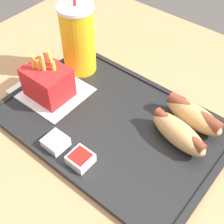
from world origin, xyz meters
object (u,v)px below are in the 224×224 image
(soda_cup, at_px, (78,39))
(hot_dog_far, at_px, (193,115))
(hot_dog_near, at_px, (178,133))
(sauce_cup_mayo, at_px, (56,142))
(fries_carton, at_px, (48,82))
(sauce_cup_ketchup, at_px, (81,159))

(soda_cup, xyz_separation_m, hot_dog_far, (0.31, 0.02, -0.06))
(hot_dog_far, distance_m, hot_dog_near, 0.06)
(soda_cup, height_order, sauce_cup_mayo, soda_cup)
(soda_cup, xyz_separation_m, hot_dog_near, (0.31, -0.04, -0.06))
(soda_cup, distance_m, hot_dog_near, 0.32)
(fries_carton, distance_m, sauce_cup_mayo, 0.15)
(hot_dog_near, xyz_separation_m, fries_carton, (-0.30, -0.07, 0.01))
(soda_cup, bearing_deg, sauce_cup_mayo, -58.07)
(hot_dog_near, bearing_deg, sauce_cup_ketchup, -125.11)
(hot_dog_far, xyz_separation_m, sauce_cup_ketchup, (-0.11, -0.22, -0.01))
(hot_dog_near, relative_size, sauce_cup_ketchup, 3.30)
(soda_cup, distance_m, sauce_cup_mayo, 0.26)
(hot_dog_far, bearing_deg, fries_carton, -156.16)
(sauce_cup_mayo, bearing_deg, hot_dog_far, 51.45)
(sauce_cup_ketchup, bearing_deg, soda_cup, 133.44)
(hot_dog_near, distance_m, fries_carton, 0.31)
(hot_dog_near, height_order, sauce_cup_ketchup, hot_dog_near)
(hot_dog_far, distance_m, sauce_cup_ketchup, 0.25)
(hot_dog_near, xyz_separation_m, sauce_cup_ketchup, (-0.11, -0.16, -0.01))
(sauce_cup_ketchup, bearing_deg, fries_carton, 153.68)
(hot_dog_far, relative_size, sauce_cup_ketchup, 3.24)
(fries_carton, relative_size, sauce_cup_ketchup, 2.71)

